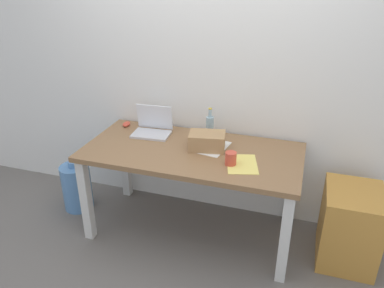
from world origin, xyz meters
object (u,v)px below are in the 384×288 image
beer_bottle (210,126)px  coffee_mug (231,158)px  water_cooler_jug (77,186)px  computer_mouse (126,124)px  filing_cabinet (349,226)px  laptop_left (152,128)px  desk (192,161)px  cardboard_box (207,141)px

beer_bottle → coffee_mug: bearing=-57.3°
beer_bottle → coffee_mug: beer_bottle is taller
beer_bottle → water_cooler_jug: (-1.16, -0.27, -0.63)m
computer_mouse → filing_cabinet: computer_mouse is taller
coffee_mug → filing_cabinet: 1.03m
laptop_left → coffee_mug: 0.81m
laptop_left → beer_bottle: 0.48m
desk → water_cooler_jug: (-1.09, 0.00, -0.44)m
laptop_left → computer_mouse: bearing=163.4°
computer_mouse → filing_cabinet: 1.97m
coffee_mug → water_cooler_jug: 1.55m
computer_mouse → coffee_mug: (1.02, -0.42, 0.03)m
desk → cardboard_box: 0.20m
coffee_mug → desk: bearing=157.5°
desk → cardboard_box: cardboard_box is taller
computer_mouse → laptop_left: bearing=-23.9°
laptop_left → water_cooler_jug: (-0.69, -0.19, -0.59)m
water_cooler_jug → filing_cabinet: size_ratio=0.81×
desk → filing_cabinet: (1.20, 0.04, -0.36)m
computer_mouse → coffee_mug: bearing=-29.4°
water_cooler_jug → filing_cabinet: bearing=0.9°
cardboard_box → coffee_mug: bearing=-40.5°
water_cooler_jug → beer_bottle: bearing=13.3°
laptop_left → computer_mouse: (-0.28, 0.08, -0.04)m
computer_mouse → water_cooler_jug: size_ratio=0.21×
desk → coffee_mug: (0.33, -0.14, 0.15)m
coffee_mug → laptop_left: bearing=155.8°
cardboard_box → water_cooler_jug: 1.34m
computer_mouse → water_cooler_jug: bearing=-152.9°
laptop_left → coffee_mug: laptop_left is taller
computer_mouse → coffee_mug: coffee_mug is taller
desk → beer_bottle: beer_bottle is taller
coffee_mug → water_cooler_jug: coffee_mug is taller
beer_bottle → desk: bearing=-102.7°
cardboard_box → water_cooler_jug: (-1.19, -0.05, -0.60)m
beer_bottle → computer_mouse: (-0.75, 0.00, -0.08)m
computer_mouse → water_cooler_jug: 0.74m
cardboard_box → coffee_mug: (0.23, -0.19, -0.02)m
laptop_left → filing_cabinet: bearing=-5.5°
beer_bottle → computer_mouse: 0.76m
cardboard_box → filing_cabinet: bearing=-1.0°
water_cooler_jug → laptop_left: bearing=15.5°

